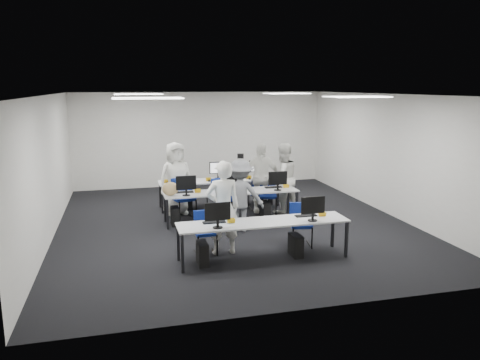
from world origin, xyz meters
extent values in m
plane|color=black|center=(0.00, 0.00, 0.00)|extent=(9.00, 9.00, 0.00)
plane|color=white|center=(0.00, 0.00, 3.00)|extent=(9.00, 9.00, 0.00)
cube|color=silver|center=(0.00, 4.50, 1.50)|extent=(8.00, 0.02, 3.00)
cube|color=silver|center=(0.00, -4.50, 1.50)|extent=(8.00, 0.02, 3.00)
cube|color=silver|center=(-4.00, 0.00, 1.50)|extent=(0.02, 9.00, 3.00)
cube|color=silver|center=(4.00, 0.00, 1.50)|extent=(0.02, 9.00, 3.00)
cube|color=white|center=(-2.00, -2.00, 2.98)|extent=(1.20, 0.60, 0.02)
cube|color=white|center=(2.00, -2.00, 2.98)|extent=(1.20, 0.60, 0.02)
cube|color=white|center=(-2.00, 2.00, 2.98)|extent=(1.20, 0.60, 0.02)
cube|color=white|center=(2.00, 2.00, 2.98)|extent=(1.20, 0.60, 0.02)
cube|color=#B4B6B8|center=(0.00, -2.40, 0.71)|extent=(3.20, 0.70, 0.03)
cube|color=black|center=(-1.55, -2.70, 0.35)|extent=(0.05, 0.05, 0.70)
cube|color=black|center=(-1.55, -2.10, 0.35)|extent=(0.05, 0.05, 0.70)
cube|color=black|center=(1.55, -2.70, 0.35)|extent=(0.05, 0.05, 0.70)
cube|color=black|center=(1.55, -2.10, 0.35)|extent=(0.05, 0.05, 0.70)
cube|color=#B4B6B8|center=(0.00, 0.20, 0.71)|extent=(3.20, 0.70, 0.03)
cube|color=black|center=(-1.55, -0.10, 0.35)|extent=(0.05, 0.05, 0.70)
cube|color=black|center=(-1.55, 0.50, 0.35)|extent=(0.05, 0.05, 0.70)
cube|color=black|center=(1.55, -0.10, 0.35)|extent=(0.05, 0.05, 0.70)
cube|color=black|center=(1.55, 0.50, 0.35)|extent=(0.05, 0.05, 0.70)
cube|color=#B4B6B8|center=(0.00, 1.60, 0.71)|extent=(3.20, 0.70, 0.03)
cube|color=black|center=(-1.55, 1.30, 0.35)|extent=(0.05, 0.05, 0.70)
cube|color=black|center=(-1.55, 1.90, 0.35)|extent=(0.05, 0.05, 0.70)
cube|color=black|center=(1.55, 1.30, 0.35)|extent=(0.05, 0.05, 0.70)
cube|color=black|center=(1.55, 1.90, 0.35)|extent=(0.05, 0.05, 0.70)
cube|color=#0D55B2|center=(-0.90, -2.58, 1.03)|extent=(0.46, 0.04, 0.32)
cube|color=black|center=(-0.90, -2.26, 0.74)|extent=(0.42, 0.14, 0.02)
ellipsoid|color=black|center=(-0.60, -2.26, 0.75)|extent=(0.07, 0.10, 0.04)
cube|color=black|center=(-1.15, -2.40, 0.21)|extent=(0.18, 0.40, 0.42)
cube|color=white|center=(0.90, -2.58, 1.03)|extent=(0.46, 0.04, 0.32)
cube|color=black|center=(0.90, -2.26, 0.74)|extent=(0.42, 0.14, 0.02)
ellipsoid|color=black|center=(1.20, -2.26, 0.75)|extent=(0.07, 0.10, 0.04)
cube|color=black|center=(0.65, -2.40, 0.21)|extent=(0.18, 0.40, 0.42)
cube|color=white|center=(-1.10, 0.02, 1.03)|extent=(0.46, 0.04, 0.32)
cube|color=black|center=(-1.10, 0.34, 0.74)|extent=(0.42, 0.14, 0.02)
ellipsoid|color=black|center=(-0.80, 0.34, 0.75)|extent=(0.07, 0.10, 0.04)
cube|color=black|center=(-1.35, 0.20, 0.21)|extent=(0.18, 0.40, 0.42)
cube|color=white|center=(0.00, 0.02, 1.03)|extent=(0.46, 0.04, 0.32)
cube|color=black|center=(0.00, 0.34, 0.74)|extent=(0.42, 0.14, 0.02)
ellipsoid|color=black|center=(0.30, 0.34, 0.75)|extent=(0.07, 0.10, 0.04)
cube|color=black|center=(-0.25, 0.20, 0.21)|extent=(0.18, 0.40, 0.42)
cube|color=white|center=(1.10, 0.02, 1.03)|extent=(0.46, 0.04, 0.32)
cube|color=black|center=(1.10, 0.34, 0.74)|extent=(0.42, 0.14, 0.02)
ellipsoid|color=black|center=(1.40, 0.34, 0.75)|extent=(0.07, 0.10, 0.04)
cube|color=black|center=(0.85, 0.20, 0.21)|extent=(0.18, 0.40, 0.42)
cube|color=white|center=(-1.10, 1.78, 1.03)|extent=(0.46, 0.04, 0.32)
cube|color=black|center=(-1.10, 1.46, 0.74)|extent=(0.42, 0.14, 0.02)
ellipsoid|color=black|center=(-1.40, 1.46, 0.75)|extent=(0.07, 0.10, 0.04)
cube|color=black|center=(-0.85, 1.60, 0.21)|extent=(0.18, 0.40, 0.42)
cube|color=white|center=(0.00, 1.78, 1.03)|extent=(0.46, 0.04, 0.32)
cube|color=black|center=(0.00, 1.46, 0.74)|extent=(0.42, 0.14, 0.02)
ellipsoid|color=black|center=(-0.30, 1.46, 0.75)|extent=(0.07, 0.10, 0.04)
cube|color=black|center=(0.25, 1.60, 0.21)|extent=(0.18, 0.40, 0.42)
cube|color=white|center=(1.10, 1.78, 1.03)|extent=(0.46, 0.04, 0.32)
cube|color=black|center=(1.10, 1.46, 0.74)|extent=(0.42, 0.14, 0.02)
ellipsoid|color=black|center=(0.80, 1.46, 0.75)|extent=(0.07, 0.10, 0.04)
cube|color=black|center=(1.35, 1.60, 0.21)|extent=(0.18, 0.40, 0.42)
cube|color=navy|center=(-0.99, -1.84, 0.42)|extent=(0.42, 0.40, 0.05)
cube|color=navy|center=(-1.00, -1.66, 0.66)|extent=(0.38, 0.06, 0.33)
cube|color=navy|center=(0.95, -1.88, 0.44)|extent=(0.48, 0.46, 0.06)
cube|color=navy|center=(0.98, -1.69, 0.69)|extent=(0.40, 0.11, 0.34)
cube|color=navy|center=(-1.08, 0.69, 0.50)|extent=(0.59, 0.57, 0.07)
cube|color=navy|center=(-1.14, 0.89, 0.78)|extent=(0.45, 0.18, 0.39)
cube|color=navy|center=(-0.06, 0.65, 0.44)|extent=(0.49, 0.47, 0.06)
cube|color=navy|center=(-0.02, 0.84, 0.69)|extent=(0.40, 0.12, 0.34)
cube|color=navy|center=(1.06, 0.65, 0.45)|extent=(0.51, 0.50, 0.06)
cube|color=navy|center=(1.11, 0.84, 0.70)|extent=(0.41, 0.15, 0.35)
cube|color=navy|center=(-1.11, 0.99, 0.50)|extent=(0.55, 0.53, 0.06)
cube|color=navy|center=(-1.07, 0.78, 0.78)|extent=(0.46, 0.14, 0.39)
cube|color=navy|center=(-0.17, 1.08, 0.47)|extent=(0.48, 0.47, 0.06)
cube|color=navy|center=(-0.15, 0.87, 0.74)|extent=(0.43, 0.08, 0.37)
cube|color=navy|center=(0.92, 1.15, 0.42)|extent=(0.42, 0.41, 0.06)
cube|color=navy|center=(0.91, 0.97, 0.66)|extent=(0.39, 0.06, 0.33)
ellipsoid|color=tan|center=(-1.45, 0.11, 0.89)|extent=(0.41, 0.29, 0.31)
imported|color=silver|center=(-0.66, -1.92, 0.91)|extent=(0.68, 0.46, 1.82)
imported|color=silver|center=(1.45, 0.66, 0.89)|extent=(1.01, 0.88, 1.78)
imported|color=silver|center=(-1.20, 1.14, 0.91)|extent=(1.02, 0.81, 1.83)
imported|color=silver|center=(0.92, 0.87, 0.89)|extent=(1.10, 0.58, 1.78)
imported|color=slate|center=(0.01, -0.60, 0.81)|extent=(1.17, 0.86, 1.61)
cube|color=black|center=(0.06, -0.43, 1.67)|extent=(0.18, 0.21, 0.10)
camera|label=1|loc=(-2.47, -10.36, 3.20)|focal=35.00mm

